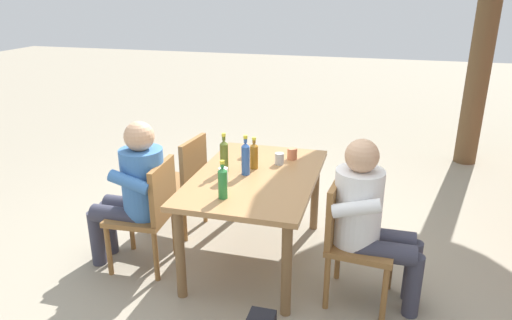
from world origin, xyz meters
TOP-DOWN VIEW (x-y plane):
  - ground_plane at (0.00, 0.00)m, footprint 24.00×24.00m
  - dining_table at (0.00, 0.00)m, footprint 1.40×0.91m
  - chair_near_right at (0.31, -0.76)m, footprint 0.47×0.47m
  - chair_far_right at (0.31, 0.76)m, footprint 0.48×0.48m
  - chair_near_left at (-0.31, -0.76)m, footprint 0.48×0.48m
  - person_in_white_shirt at (0.32, -0.86)m, footprint 0.47×0.61m
  - person_in_plaid_shirt at (0.32, 0.86)m, footprint 0.47×0.61m
  - bottle_green at (0.46, -0.11)m, footprint 0.06×0.06m
  - bottle_amber at (-0.13, -0.05)m, footprint 0.06×0.06m
  - bottle_blue at (0.01, -0.08)m, footprint 0.06×0.06m
  - bottle_olive at (-0.00, -0.25)m, footprint 0.06×0.06m
  - cup_steel at (-0.27, 0.12)m, footprint 0.07×0.07m
  - cup_white at (0.20, -0.19)m, footprint 0.07×0.07m
  - cup_terracotta at (-0.42, 0.20)m, footprint 0.08×0.08m
  - cup_glass at (-0.37, -0.19)m, footprint 0.07×0.07m

SIDE VIEW (x-z plane):
  - ground_plane at x=0.00m, z-range 0.00..0.00m
  - chair_near_right at x=0.31m, z-range 0.05..0.92m
  - chair_far_right at x=0.31m, z-range 0.05..0.92m
  - chair_near_left at x=-0.31m, z-range 0.05..0.92m
  - dining_table at x=0.00m, z-range 0.27..1.00m
  - person_in_white_shirt at x=0.32m, z-range 0.07..1.25m
  - person_in_plaid_shirt at x=0.32m, z-range 0.07..1.25m
  - cup_glass at x=-0.37m, z-range 0.73..0.82m
  - cup_terracotta at x=-0.42m, z-range 0.73..0.82m
  - cup_steel at x=-0.27m, z-range 0.73..0.83m
  - cup_white at x=0.20m, z-range 0.73..0.84m
  - bottle_amber at x=-0.13m, z-range 0.71..0.97m
  - bottle_green at x=0.46m, z-range 0.71..0.98m
  - bottle_olive at x=0.00m, z-range 0.71..1.02m
  - bottle_blue at x=0.01m, z-range 0.71..1.02m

